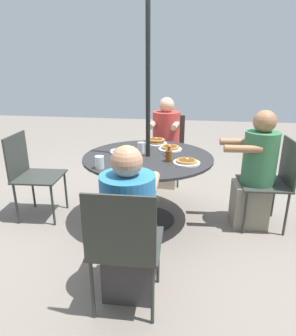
{
  "coord_description": "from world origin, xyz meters",
  "views": [
    {
      "loc": [
        -0.42,
        2.8,
        1.58
      ],
      "look_at": [
        0.0,
        0.0,
        0.58
      ],
      "focal_mm": 32.0,
      "sensor_mm": 36.0,
      "label": 1
    }
  ],
  "objects_px": {
    "patio_chair_east": "(273,178)",
    "coffee_cup": "(117,166)",
    "patio_chair_west": "(30,170)",
    "patio_table": "(148,169)",
    "pancake_plate_a": "(122,151)",
    "diner_north": "(129,230)",
    "drinking_glass_a": "(141,148)",
    "diner_east": "(255,175)",
    "drinking_glass_b": "(100,162)",
    "pancake_plate_d": "(156,142)",
    "pancake_plate_c": "(170,148)",
    "patio_chair_north": "(124,242)",
    "pancake_plate_b": "(187,162)",
    "patio_chair_south": "(168,144)",
    "diner_south": "(166,146)",
    "syrup_bottle": "(169,156)"
  },
  "relations": [
    {
      "from": "pancake_plate_c",
      "to": "drinking_glass_b",
      "type": "relative_size",
      "value": 2.23
    },
    {
      "from": "patio_chair_east",
      "to": "drinking_glass_a",
      "type": "distance_m",
      "value": 1.34
    },
    {
      "from": "pancake_plate_c",
      "to": "patio_chair_north",
      "type": "bearing_deg",
      "value": 83.64
    },
    {
      "from": "patio_chair_west",
      "to": "pancake_plate_c",
      "type": "height_order",
      "value": "patio_chair_west"
    },
    {
      "from": "drinking_glass_b",
      "to": "patio_chair_south",
      "type": "bearing_deg",
      "value": -105.33
    },
    {
      "from": "patio_chair_west",
      "to": "pancake_plate_b",
      "type": "xyz_separation_m",
      "value": [
        -1.62,
        0.1,
        0.21
      ]
    },
    {
      "from": "pancake_plate_a",
      "to": "patio_chair_east",
      "type": "bearing_deg",
      "value": 179.46
    },
    {
      "from": "patio_chair_east",
      "to": "patio_chair_west",
      "type": "xyz_separation_m",
      "value": [
        2.46,
        0.16,
        0.0
      ]
    },
    {
      "from": "pancake_plate_c",
      "to": "pancake_plate_d",
      "type": "height_order",
      "value": "pancake_plate_d"
    },
    {
      "from": "pancake_plate_b",
      "to": "diner_south",
      "type": "bearing_deg",
      "value": -76.07
    },
    {
      "from": "pancake_plate_c",
      "to": "syrup_bottle",
      "type": "xyz_separation_m",
      "value": [
        -0.02,
        0.4,
        0.04
      ]
    },
    {
      "from": "patio_table",
      "to": "pancake_plate_c",
      "type": "distance_m",
      "value": 0.36
    },
    {
      "from": "patio_chair_west",
      "to": "pancake_plate_a",
      "type": "xyz_separation_m",
      "value": [
        -0.94,
        -0.17,
        0.2
      ]
    },
    {
      "from": "pancake_plate_d",
      "to": "coffee_cup",
      "type": "bearing_deg",
      "value": 78.45
    },
    {
      "from": "pancake_plate_a",
      "to": "coffee_cup",
      "type": "distance_m",
      "value": 0.62
    },
    {
      "from": "pancake_plate_d",
      "to": "drinking_glass_a",
      "type": "relative_size",
      "value": 2.24
    },
    {
      "from": "patio_chair_west",
      "to": "patio_table",
      "type": "bearing_deg",
      "value": 90.0
    },
    {
      "from": "patio_chair_west",
      "to": "pancake_plate_d",
      "type": "xyz_separation_m",
      "value": [
        -1.25,
        -0.55,
        0.22
      ]
    },
    {
      "from": "pancake_plate_a",
      "to": "syrup_bottle",
      "type": "relative_size",
      "value": 1.67
    },
    {
      "from": "patio_chair_north",
      "to": "drinking_glass_b",
      "type": "bearing_deg",
      "value": 114.6
    },
    {
      "from": "patio_chair_east",
      "to": "diner_south",
      "type": "relative_size",
      "value": 0.77
    },
    {
      "from": "patio_table",
      "to": "pancake_plate_c",
      "type": "relative_size",
      "value": 5.2
    },
    {
      "from": "diner_south",
      "to": "pancake_plate_a",
      "type": "distance_m",
      "value": 1.05
    },
    {
      "from": "pancake_plate_b",
      "to": "drinking_glass_a",
      "type": "xyz_separation_m",
      "value": [
        0.47,
        -0.28,
        0.04
      ]
    },
    {
      "from": "patio_chair_east",
      "to": "patio_chair_west",
      "type": "height_order",
      "value": "same"
    },
    {
      "from": "patio_chair_south",
      "to": "patio_chair_west",
      "type": "distance_m",
      "value": 1.86
    },
    {
      "from": "patio_chair_north",
      "to": "pancake_plate_d",
      "type": "height_order",
      "value": "patio_chair_north"
    },
    {
      "from": "diner_north",
      "to": "pancake_plate_a",
      "type": "xyz_separation_m",
      "value": [
        0.32,
        -1.15,
        0.23
      ]
    },
    {
      "from": "patio_chair_north",
      "to": "pancake_plate_d",
      "type": "bearing_deg",
      "value": 88.83
    },
    {
      "from": "pancake_plate_c",
      "to": "drinking_glass_b",
      "type": "distance_m",
      "value": 0.88
    },
    {
      "from": "pancake_plate_a",
      "to": "pancake_plate_b",
      "type": "height_order",
      "value": "same"
    },
    {
      "from": "pancake_plate_a",
      "to": "drinking_glass_a",
      "type": "bearing_deg",
      "value": -178.54
    },
    {
      "from": "patio_table",
      "to": "patio_chair_east",
      "type": "relative_size",
      "value": 1.43
    },
    {
      "from": "patio_chair_west",
      "to": "pancake_plate_b",
      "type": "relative_size",
      "value": 3.65
    },
    {
      "from": "patio_chair_east",
      "to": "coffee_cup",
      "type": "relative_size",
      "value": 7.67
    },
    {
      "from": "patio_chair_south",
      "to": "drinking_glass_a",
      "type": "height_order",
      "value": "patio_chair_south"
    },
    {
      "from": "coffee_cup",
      "to": "pancake_plate_c",
      "type": "bearing_deg",
      "value": -116.11
    },
    {
      "from": "pancake_plate_c",
      "to": "patio_chair_east",
      "type": "bearing_deg",
      "value": 170.31
    },
    {
      "from": "patio_table",
      "to": "pancake_plate_b",
      "type": "relative_size",
      "value": 5.2
    },
    {
      "from": "patio_table",
      "to": "pancake_plate_d",
      "type": "height_order",
      "value": "pancake_plate_d"
    },
    {
      "from": "diner_north",
      "to": "drinking_glass_a",
      "type": "xyz_separation_m",
      "value": [
        0.11,
        -1.15,
        0.27
      ]
    },
    {
      "from": "pancake_plate_a",
      "to": "syrup_bottle",
      "type": "height_order",
      "value": "syrup_bottle"
    },
    {
      "from": "coffee_cup",
      "to": "pancake_plate_b",
      "type": "bearing_deg",
      "value": -149.2
    },
    {
      "from": "diner_north",
      "to": "syrup_bottle",
      "type": "distance_m",
      "value": 0.97
    },
    {
      "from": "patio_chair_south",
      "to": "coffee_cup",
      "type": "distance_m",
      "value": 1.79
    },
    {
      "from": "diner_east",
      "to": "drinking_glass_b",
      "type": "distance_m",
      "value": 1.52
    },
    {
      "from": "patio_chair_south",
      "to": "pancake_plate_b",
      "type": "distance_m",
      "value": 1.46
    },
    {
      "from": "patio_chair_west",
      "to": "coffee_cup",
      "type": "distance_m",
      "value": 1.16
    },
    {
      "from": "diner_east",
      "to": "coffee_cup",
      "type": "height_order",
      "value": "diner_east"
    },
    {
      "from": "pancake_plate_d",
      "to": "drinking_glass_b",
      "type": "height_order",
      "value": "drinking_glass_b"
    }
  ]
}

